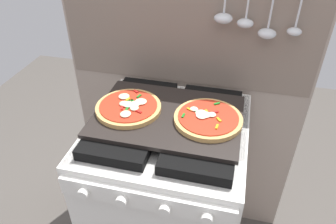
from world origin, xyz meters
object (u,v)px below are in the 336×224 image
(stove, at_px, (168,197))
(pizza_right, at_px, (208,118))
(pizza_left, at_px, (129,107))
(baking_tray, at_px, (168,116))

(stove, bearing_deg, pizza_right, -1.82)
(pizza_left, bearing_deg, pizza_right, 0.20)
(pizza_left, bearing_deg, baking_tray, 2.82)
(stove, height_order, pizza_left, pizza_left)
(baking_tray, xyz_separation_m, pizza_left, (-0.15, -0.01, 0.02))
(baking_tray, height_order, pizza_right, pizza_right)
(pizza_right, bearing_deg, stove, 178.18)
(stove, distance_m, pizza_right, 0.50)
(stove, distance_m, baking_tray, 0.46)
(stove, xyz_separation_m, baking_tray, (0.00, 0.00, 0.46))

